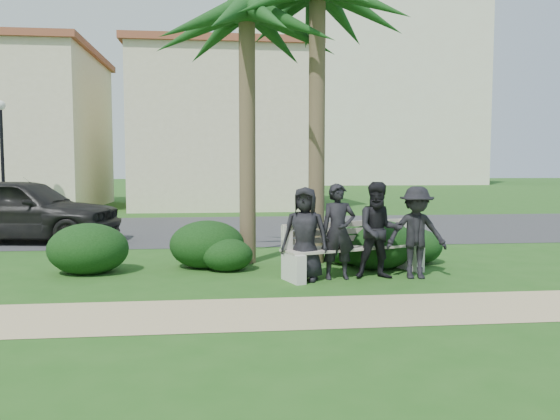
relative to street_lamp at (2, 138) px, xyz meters
The scene contains 19 objects.
ground 15.29m from the street_lamp, 53.13° to the right, with size 160.00×160.00×0.00m, color #225117.
footpath 16.74m from the street_lamp, 56.89° to the right, with size 30.00×1.60×0.01m, color tan.
asphalt_street 10.28m from the street_lamp, 23.96° to the right, with size 160.00×8.00×0.01m, color #2D2D30.
stucco_bldg_right 10.03m from the street_lamp, 36.87° to the left, with size 8.40×8.40×7.30m.
hotel_tower 49.87m from the street_lamp, 61.86° to the left, with size 26.00×18.00×37.30m.
street_lamp is the anchor object (origin of this frame).
park_bench 15.55m from the street_lamp, 48.36° to the right, with size 2.78×1.41×0.91m.
man_a 15.16m from the street_lamp, 51.92° to the right, with size 0.77×0.50×1.57m, color black.
man_b 15.48m from the street_lamp, 50.11° to the right, with size 0.59×0.39×1.62m, color black.
man_c 15.95m from the street_lamp, 48.23° to the right, with size 0.80×0.63×1.65m, color black.
man_d 16.42m from the street_lamp, 46.68° to the right, with size 1.02×0.59×1.58m, color black.
hedge_a 12.34m from the street_lamp, 63.00° to the right, with size 1.42×1.18×0.93m, color black.
hedge_b 13.13m from the street_lamp, 53.91° to the right, with size 1.41×1.17×0.92m, color black.
hedge_c 13.69m from the street_lamp, 53.61° to the right, with size 0.94×0.78×0.62m, color black.
hedge_d 14.90m from the street_lamp, 44.95° to the right, with size 1.12×0.92×0.73m, color black.
hedge_e 15.48m from the street_lamp, 45.28° to the right, with size 1.48×1.22×0.97m, color black.
hedge_f 15.86m from the street_lamp, 41.85° to the right, with size 1.10×0.91×0.72m, color black.
palm_left 13.19m from the street_lamp, 50.03° to the right, with size 3.00×3.00×5.81m.
car_a 7.28m from the street_lamp, 66.04° to the right, with size 1.95×4.84×1.65m, color black.
Camera 1 is at (-1.13, -8.76, 1.90)m, focal length 35.00 mm.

